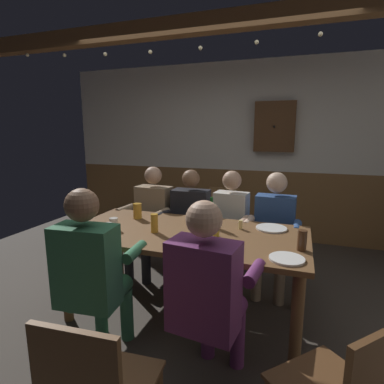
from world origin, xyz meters
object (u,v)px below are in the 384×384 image
person_5 (208,290)px  wall_dart_cabinet (275,127)px  bottle_1 (216,226)px  pint_glass_5 (154,223)px  bottle_0 (211,214)px  condiment_caddy (194,216)px  pint_glass_2 (108,230)px  person_4 (92,268)px  pint_glass_1 (114,224)px  table_candle (241,225)px  pint_glass_3 (302,240)px  pint_glass_4 (137,211)px  pint_glass_0 (194,219)px  person_3 (274,227)px  dining_table (185,242)px  plate_0 (271,228)px  person_0 (151,216)px  plate_1 (287,259)px  person_2 (229,224)px  chair_empty_far_end (222,220)px  person_1 (189,220)px

person_5 → wall_dart_cabinet: size_ratio=1.78×
wall_dart_cabinet → bottle_1: bearing=-96.0°
person_5 → pint_glass_5: bearing=143.2°
bottle_0 → wall_dart_cabinet: size_ratio=0.38×
condiment_caddy → pint_glass_2: (-0.49, -0.71, 0.03)m
person_4 → person_5: bearing=-4.9°
condiment_caddy → bottle_1: 0.55m
bottle_1 → pint_glass_1: (-0.88, -0.11, -0.04)m
table_candle → pint_glass_1: pint_glass_1 is taller
pint_glass_3 → pint_glass_4: bearing=166.9°
pint_glass_0 → pint_glass_1: pint_glass_0 is taller
person_3 → person_5: (-0.27, -1.44, 0.02)m
bottle_0 → condiment_caddy: bearing=140.5°
dining_table → plate_0: 0.76m
plate_0 → pint_glass_5: pint_glass_5 is taller
plate_0 → wall_dart_cabinet: size_ratio=0.38×
condiment_caddy → pint_glass_4: (-0.53, -0.17, 0.05)m
person_0 → plate_1: bearing=150.1°
table_candle → pint_glass_1: (-1.03, -0.37, 0.01)m
person_3 → plate_0: (0.01, -0.41, 0.12)m
person_5 → table_candle: size_ratio=15.55×
person_2 → person_3: 0.46m
table_candle → person_3: bearing=63.8°
dining_table → person_4: 0.84m
condiment_caddy → pint_glass_2: size_ratio=1.25×
person_5 → table_candle: 0.95m
pint_glass_1 → condiment_caddy: bearing=44.9°
bottle_0 → wall_dart_cabinet: bearing=80.2°
pint_glass_1 → pint_glass_5: (0.36, 0.05, 0.03)m
pint_glass_0 → pint_glass_5: (-0.25, -0.32, 0.02)m
bottle_0 → pint_glass_3: bearing=-23.9°
pint_glass_4 → bottle_1: bearing=-17.3°
person_4 → bottle_1: 0.99m
pint_glass_3 → bottle_1: bearing=172.5°
person_3 → table_candle: bearing=66.1°
dining_table → chair_empty_far_end: (-0.04, 1.46, -0.21)m
person_4 → pint_glass_4: bearing=94.7°
dining_table → plate_1: plate_1 is taller
person_5 → person_4: bearing=-172.9°
dining_table → pint_glass_0: bearing=87.3°
table_candle → person_0: bearing=156.1°
pint_glass_2 → person_1: bearing=72.8°
dining_table → chair_empty_far_end: 1.48m
plate_0 → table_candle: bearing=-160.7°
pint_glass_1 → pint_glass_3: bearing=0.9°
person_4 → plate_0: size_ratio=4.75×
person_0 → dining_table: bearing=138.6°
person_3 → pint_glass_1: bearing=36.6°
dining_table → pint_glass_0: size_ratio=18.48×
person_1 → pint_glass_2: bearing=71.6°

